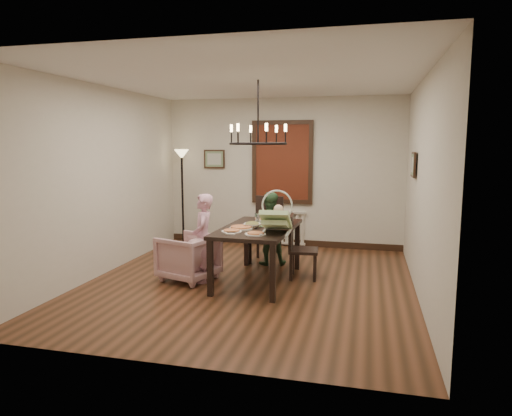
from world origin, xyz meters
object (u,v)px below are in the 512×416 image
at_px(drinking_glass, 268,223).
at_px(floor_lamp, 183,198).
at_px(chair_far, 265,229).
at_px(seated_man, 269,235).
at_px(dining_table, 258,233).
at_px(elderly_woman, 203,246).
at_px(armchair, 188,257).
at_px(baby_bouncer, 276,218).
at_px(chair_right, 304,247).

height_order(drinking_glass, floor_lamp, floor_lamp).
bearing_deg(chair_far, seated_man, -52.99).
relative_size(dining_table, elderly_woman, 1.65).
height_order(armchair, elderly_woman, elderly_woman).
bearing_deg(baby_bouncer, armchair, 166.38).
relative_size(baby_bouncer, floor_lamp, 0.33).
height_order(armchair, drinking_glass, drinking_glass).
height_order(dining_table, elderly_woman, elderly_woman).
xyz_separation_m(armchair, drinking_glass, (1.15, 0.13, 0.53)).
distance_m(elderly_woman, drinking_glass, 0.98).
bearing_deg(baby_bouncer, chair_right, 65.43).
height_order(chair_right, seated_man, seated_man).
relative_size(dining_table, baby_bouncer, 2.88).
relative_size(dining_table, seated_man, 1.76).
distance_m(elderly_woman, seated_man, 1.34).
distance_m(dining_table, armchair, 1.07).
xyz_separation_m(dining_table, chair_right, (0.61, 0.32, -0.23)).
height_order(armchair, seated_man, seated_man).
bearing_deg(dining_table, floor_lamp, 136.64).
bearing_deg(floor_lamp, chair_far, -27.11).
bearing_deg(elderly_woman, floor_lamp, -165.58).
bearing_deg(elderly_woman, armchair, -112.92).
bearing_deg(armchair, chair_right, 123.82).
bearing_deg(chair_far, drinking_glass, -70.68).
distance_m(chair_far, floor_lamp, 2.13).
distance_m(chair_right, drinking_glass, 0.69).
xyz_separation_m(seated_man, floor_lamp, (-1.95, 1.10, 0.41)).
bearing_deg(drinking_glass, baby_bouncer, -62.74).
bearing_deg(armchair, baby_bouncer, 97.58).
distance_m(chair_far, elderly_woman, 1.42).
xyz_separation_m(chair_far, baby_bouncer, (0.47, -1.48, 0.44)).
xyz_separation_m(chair_right, armchair, (-1.60, -0.47, -0.14)).
bearing_deg(floor_lamp, armchair, -65.38).
height_order(dining_table, armchair, dining_table).
distance_m(baby_bouncer, floor_lamp, 3.38).
xyz_separation_m(armchair, elderly_woman, (0.24, -0.03, 0.19)).
distance_m(chair_far, drinking_glass, 1.19).
xyz_separation_m(chair_right, seated_man, (-0.65, 0.63, 0.02)).
bearing_deg(seated_man, armchair, 34.27).
height_order(chair_right, baby_bouncer, baby_bouncer).
bearing_deg(chair_right, dining_table, 112.75).
xyz_separation_m(seated_man, drinking_glass, (0.20, -0.97, 0.37)).
xyz_separation_m(elderly_woman, baby_bouncer, (1.09, -0.20, 0.46)).
relative_size(elderly_woman, drinking_glass, 7.15).
distance_m(baby_bouncer, drinking_glass, 0.42).
bearing_deg(elderly_woman, seated_man, 133.29).
xyz_separation_m(chair_far, seated_man, (0.09, -0.14, -0.06)).
xyz_separation_m(armchair, seated_man, (0.95, 1.10, 0.16)).
relative_size(seated_man, drinking_glass, 6.72).
distance_m(dining_table, floor_lamp, 2.87).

